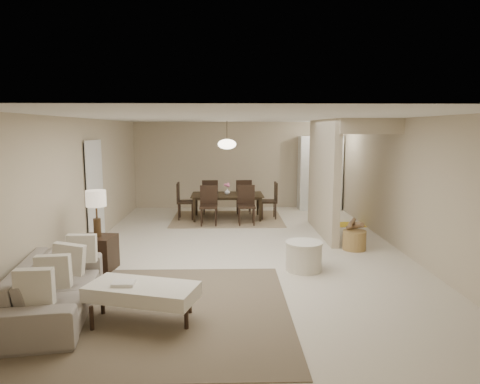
{
  "coord_description": "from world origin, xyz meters",
  "views": [
    {
      "loc": [
        -0.26,
        -7.98,
        2.3
      ],
      "look_at": [
        -0.04,
        0.46,
        1.05
      ],
      "focal_mm": 32.0,
      "sensor_mm": 36.0,
      "label": 1
    }
  ],
  "objects_px": {
    "sofa": "(55,288)",
    "round_pouf": "(304,256)",
    "pantry_cabinet": "(320,173)",
    "side_table": "(99,253)",
    "dining_table": "(227,207)",
    "wicker_basket": "(354,240)",
    "ottoman_bench": "(142,292)"
  },
  "relations": [
    {
      "from": "sofa",
      "to": "round_pouf",
      "type": "bearing_deg",
      "value": -74.44
    },
    {
      "from": "pantry_cabinet",
      "to": "side_table",
      "type": "height_order",
      "value": "pantry_cabinet"
    },
    {
      "from": "pantry_cabinet",
      "to": "dining_table",
      "type": "distance_m",
      "value": 3.06
    },
    {
      "from": "side_table",
      "to": "dining_table",
      "type": "relative_size",
      "value": 0.31
    },
    {
      "from": "round_pouf",
      "to": "sofa",
      "type": "bearing_deg",
      "value": -155.63
    },
    {
      "from": "sofa",
      "to": "round_pouf",
      "type": "height_order",
      "value": "sofa"
    },
    {
      "from": "pantry_cabinet",
      "to": "wicker_basket",
      "type": "distance_m",
      "value": 4.32
    },
    {
      "from": "sofa",
      "to": "pantry_cabinet",
      "type": "bearing_deg",
      "value": -43.46
    },
    {
      "from": "side_table",
      "to": "wicker_basket",
      "type": "distance_m",
      "value": 4.67
    },
    {
      "from": "ottoman_bench",
      "to": "dining_table",
      "type": "xyz_separation_m",
      "value": [
        0.99,
        5.91,
        -0.05
      ]
    },
    {
      "from": "side_table",
      "to": "round_pouf",
      "type": "height_order",
      "value": "side_table"
    },
    {
      "from": "pantry_cabinet",
      "to": "side_table",
      "type": "distance_m",
      "value": 7.16
    },
    {
      "from": "sofa",
      "to": "wicker_basket",
      "type": "distance_m",
      "value": 5.34
    },
    {
      "from": "pantry_cabinet",
      "to": "round_pouf",
      "type": "xyz_separation_m",
      "value": [
        -1.39,
        -5.4,
        -0.81
      ]
    },
    {
      "from": "wicker_basket",
      "to": "sofa",
      "type": "bearing_deg",
      "value": -149.38
    },
    {
      "from": "round_pouf",
      "to": "pantry_cabinet",
      "type": "bearing_deg",
      "value": 75.61
    },
    {
      "from": "ottoman_bench",
      "to": "round_pouf",
      "type": "bearing_deg",
      "value": 55.19
    },
    {
      "from": "pantry_cabinet",
      "to": "dining_table",
      "type": "bearing_deg",
      "value": -153.3
    },
    {
      "from": "wicker_basket",
      "to": "dining_table",
      "type": "xyz_separation_m",
      "value": [
        -2.45,
        2.89,
        0.13
      ]
    },
    {
      "from": "sofa",
      "to": "dining_table",
      "type": "height_order",
      "value": "sofa"
    },
    {
      "from": "dining_table",
      "to": "sofa",
      "type": "bearing_deg",
      "value": -111.77
    },
    {
      "from": "ottoman_bench",
      "to": "round_pouf",
      "type": "height_order",
      "value": "round_pouf"
    },
    {
      "from": "pantry_cabinet",
      "to": "ottoman_bench",
      "type": "relative_size",
      "value": 1.49
    },
    {
      "from": "sofa",
      "to": "dining_table",
      "type": "relative_size",
      "value": 1.21
    },
    {
      "from": "side_table",
      "to": "round_pouf",
      "type": "relative_size",
      "value": 0.93
    },
    {
      "from": "round_pouf",
      "to": "wicker_basket",
      "type": "height_order",
      "value": "round_pouf"
    },
    {
      "from": "pantry_cabinet",
      "to": "dining_table",
      "type": "height_order",
      "value": "pantry_cabinet"
    },
    {
      "from": "sofa",
      "to": "ottoman_bench",
      "type": "xyz_separation_m",
      "value": [
        1.15,
        -0.3,
        0.05
      ]
    },
    {
      "from": "side_table",
      "to": "dining_table",
      "type": "distance_m",
      "value": 4.48
    },
    {
      "from": "round_pouf",
      "to": "dining_table",
      "type": "height_order",
      "value": "dining_table"
    },
    {
      "from": "round_pouf",
      "to": "side_table",
      "type": "bearing_deg",
      "value": 178.23
    },
    {
      "from": "ottoman_bench",
      "to": "round_pouf",
      "type": "distance_m",
      "value": 2.92
    }
  ]
}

